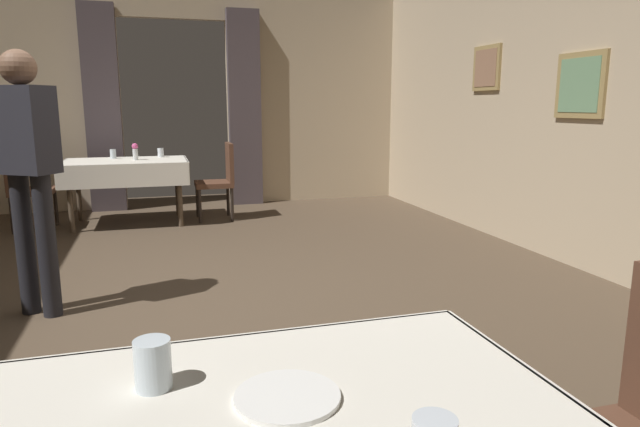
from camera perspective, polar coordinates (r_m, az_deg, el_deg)
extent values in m
plane|color=#4C3D2D|center=(3.98, -11.47, -9.47)|extent=(10.08, 10.08, 0.00)
cube|color=tan|center=(5.09, 27.28, 11.22)|extent=(0.12, 8.40, 3.00)
cube|color=#997F4C|center=(5.19, 25.17, 11.83)|extent=(0.03, 0.55, 0.54)
cube|color=#668C66|center=(5.18, 25.03, 11.85)|extent=(0.01, 0.45, 0.44)
cube|color=#997F4C|center=(6.33, 16.74, 14.11)|extent=(0.03, 0.48, 0.47)
cube|color=#8C664C|center=(6.32, 16.62, 14.12)|extent=(0.01, 0.39, 0.38)
cube|color=tan|center=(8.09, -28.81, 10.58)|extent=(2.50, 0.12, 3.00)
cube|color=tan|center=(8.23, -0.66, 11.91)|extent=(2.50, 0.12, 3.00)
cube|color=#4C4247|center=(7.81, -21.41, 9.90)|extent=(0.44, 0.14, 2.65)
cube|color=#4C4247|center=(7.87, -7.73, 10.55)|extent=(0.44, 0.14, 2.65)
cube|color=silver|center=(1.66, -12.23, -17.15)|extent=(1.53, 0.02, 0.29)
cylinder|color=#4C3D2D|center=(6.63, -24.26, 1.19)|extent=(0.06, 0.06, 0.71)
cylinder|color=#4C3D2D|center=(6.57, -14.21, 1.75)|extent=(0.06, 0.06, 0.71)
cylinder|color=#4C3D2D|center=(7.31, -23.54, 2.09)|extent=(0.06, 0.06, 0.71)
cylinder|color=#4C3D2D|center=(7.26, -14.44, 2.60)|extent=(0.06, 0.06, 0.71)
cube|color=#4C3D2D|center=(6.87, -19.32, 4.98)|extent=(1.32, 0.86, 0.03)
cube|color=silver|center=(6.87, -19.33, 5.15)|extent=(1.38, 0.92, 0.01)
cube|color=silver|center=(6.43, -19.45, 3.65)|extent=(1.38, 0.02, 0.26)
cube|color=silver|center=(7.34, -19.11, 4.53)|extent=(1.38, 0.02, 0.26)
cube|color=silver|center=(6.95, -24.95, 3.77)|extent=(0.02, 0.92, 0.26)
cube|color=silver|center=(6.88, -13.52, 4.43)|extent=(0.02, 0.92, 0.26)
cylinder|color=black|center=(6.72, -12.23, 0.79)|extent=(0.04, 0.04, 0.42)
cylinder|color=black|center=(7.09, -12.47, 1.31)|extent=(0.04, 0.04, 0.42)
cylinder|color=black|center=(6.76, -9.02, 0.96)|extent=(0.04, 0.04, 0.42)
cylinder|color=black|center=(7.13, -9.42, 1.47)|extent=(0.04, 0.04, 0.42)
cube|color=#513323|center=(6.89, -10.85, 2.98)|extent=(0.44, 0.44, 0.06)
cube|color=#513323|center=(6.88, -9.26, 5.17)|extent=(0.05, 0.42, 0.48)
cylinder|color=black|center=(7.16, -25.47, 0.58)|extent=(0.04, 0.04, 0.42)
cylinder|color=black|center=(6.80, -25.96, 0.03)|extent=(0.04, 0.04, 0.42)
cylinder|color=black|center=(7.24, -28.44, 0.42)|extent=(0.04, 0.04, 0.42)
cylinder|color=black|center=(6.87, -29.08, -0.15)|extent=(0.04, 0.04, 0.42)
cube|color=#513323|center=(6.98, -27.40, 2.04)|extent=(0.44, 0.44, 0.06)
cube|color=#513323|center=(6.99, -29.19, 4.00)|extent=(0.05, 0.42, 0.48)
cylinder|color=white|center=(1.27, -3.37, -18.27)|extent=(0.23, 0.23, 0.01)
cylinder|color=silver|center=(1.35, -16.79, -14.59)|extent=(0.08, 0.08, 0.12)
cylinder|color=silver|center=(6.85, -18.42, 5.78)|extent=(0.06, 0.06, 0.13)
sphere|color=#D84C8C|center=(6.84, -18.47, 6.57)|extent=(0.07, 0.07, 0.07)
cylinder|color=silver|center=(7.12, -20.47, 5.75)|extent=(0.07, 0.07, 0.11)
cylinder|color=silver|center=(7.14, -16.04, 6.03)|extent=(0.07, 0.07, 0.11)
cylinder|color=black|center=(4.04, -26.23, -3.04)|extent=(0.12, 0.12, 0.95)
cylinder|color=black|center=(4.17, -28.02, -2.80)|extent=(0.12, 0.12, 0.95)
cube|color=#26262D|center=(4.00, -28.09, 7.56)|extent=(0.42, 0.38, 0.55)
sphere|color=brown|center=(4.01, -28.60, 13.05)|extent=(0.22, 0.22, 0.22)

